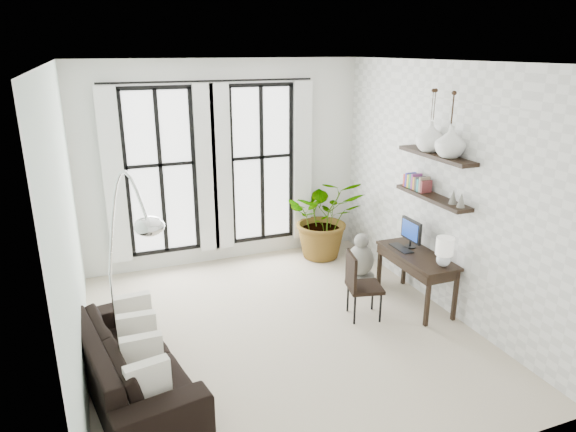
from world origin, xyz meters
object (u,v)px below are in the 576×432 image
plant (325,217)px  desk (419,258)px  sofa (131,359)px  arc_lamp (125,219)px  desk_chair (359,282)px  buddha (360,262)px

plant → desk: plant is taller
sofa → arc_lamp: size_ratio=1.00×
plant → arc_lamp: (-3.22, -2.08, 1.00)m
desk_chair → buddha: bearing=72.3°
desk_chair → arc_lamp: 3.00m
plant → arc_lamp: bearing=-147.1°
desk → desk_chair: (-0.89, 0.00, -0.19)m
sofa → desk_chair: 2.89m
desk → buddha: 1.04m
sofa → buddha: 3.64m
plant → desk: bearing=-78.2°
sofa → desk_chair: desk_chair is taller
buddha → desk: bearing=-68.1°
arc_lamp → plant: bearing=32.9°
arc_lamp → desk: bearing=0.7°
desk → arc_lamp: arc_lamp is taller
sofa → desk: size_ratio=1.79×
plant → desk_chair: bearing=-103.0°
buddha → sofa: bearing=-158.4°
sofa → desk: (3.75, 0.44, 0.37)m
desk_chair → buddha: (0.53, 0.90, -0.18)m
sofa → arc_lamp: (0.10, 0.39, 1.37)m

